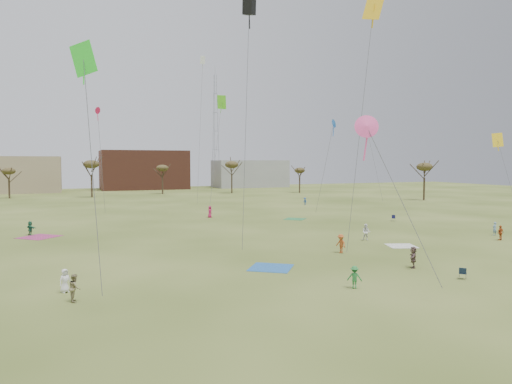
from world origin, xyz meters
name	(u,v)px	position (x,y,z in m)	size (l,w,h in m)	color
ground	(314,273)	(0.00, 0.00, 0.00)	(260.00, 260.00, 0.00)	#3A4B17
flyer_near_left	(65,281)	(-17.57, 1.38, 0.77)	(0.76, 0.49, 1.55)	white
flyer_near_center	(355,277)	(0.44, -4.73, 0.76)	(0.98, 0.57, 1.52)	#287A37
spectator_fore_a	(500,233)	(26.11, 6.06, 0.81)	(0.95, 0.40, 1.63)	#B9521F
spectator_fore_b	(75,288)	(-17.01, -0.98, 0.84)	(0.82, 0.64, 1.68)	#877C56
spectator_fore_c	(413,257)	(8.26, -1.24, 0.86)	(1.60, 0.51, 1.73)	brown
flyer_mid_b	(341,244)	(6.24, 6.31, 0.87)	(1.13, 0.65, 1.74)	#B25021
flyer_mid_c	(495,229)	(28.41, 8.85, 0.78)	(0.57, 0.37, 1.55)	#7194BC
spectator_mid_e	(366,232)	(12.52, 11.32, 0.89)	(0.87, 0.68, 1.78)	white
flyer_far_a	(30,228)	(-21.41, 28.67, 0.83)	(1.53, 0.49, 1.65)	#226846
flyer_far_b	(210,212)	(2.71, 37.79, 0.90)	(0.88, 0.57, 1.80)	#AF1E52
flyer_far_c	(305,201)	(26.07, 51.43, 0.73)	(0.95, 0.54, 1.46)	#204694
blanket_blue	(271,268)	(-2.31, 2.99, 0.00)	(3.23, 3.23, 0.03)	#2762AA
blanket_cream	(401,246)	(13.84, 7.13, 0.00)	(2.71, 2.71, 0.03)	silver
blanket_plum	(39,237)	(-20.43, 26.93, 0.00)	(3.67, 3.67, 0.03)	#9F3064
blanket_olive	(295,219)	(13.90, 31.34, 0.00)	(2.84, 2.84, 0.03)	#2E7E43
camp_chair_center	(463,276)	(9.14, -5.48, 0.26)	(0.74, 0.74, 0.87)	#15243B
camp_chair_right	(393,219)	(26.00, 24.00, 0.26)	(0.73, 0.74, 0.87)	#131435
kites_aloft	(240,68)	(2.75, 24.15, 20.03)	(71.53, 63.90, 26.93)	#EA421B
tree_line	(136,168)	(-2.85, 79.12, 7.09)	(117.44, 49.32, 8.91)	#3A2B1E
building_brick	(144,170)	(5.00, 120.00, 6.00)	(26.00, 16.00, 12.00)	brown
building_grey	(250,174)	(40.00, 118.00, 4.50)	(24.00, 12.00, 9.00)	gray
radio_tower	(215,131)	(30.00, 125.00, 19.21)	(1.51, 1.72, 41.00)	#9EA3A8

